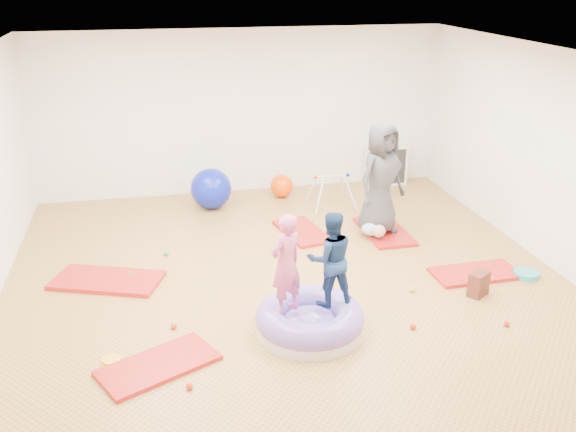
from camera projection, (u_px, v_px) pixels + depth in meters
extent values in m
cube|color=#B87F40|center=(293.00, 293.00, 7.84)|extent=(7.00, 8.00, 0.01)
cube|color=white|center=(294.00, 60.00, 6.82)|extent=(7.00, 8.00, 0.01)
cube|color=white|center=(242.00, 112.00, 10.97)|extent=(7.00, 0.01, 2.80)
cube|color=white|center=(448.00, 400.00, 3.69)|extent=(7.00, 0.01, 2.80)
cube|color=white|center=(566.00, 166.00, 8.03)|extent=(0.01, 8.00, 2.80)
cube|color=#AE1415|center=(158.00, 365.00, 6.38)|extent=(1.29, 1.03, 0.05)
cube|color=#AE1415|center=(107.00, 280.00, 8.10)|extent=(1.49, 1.11, 0.06)
cube|color=#AE1415|center=(302.00, 232.00, 9.60)|extent=(0.74, 1.17, 0.05)
cube|color=#AE1415|center=(475.00, 273.00, 8.29)|extent=(1.13, 0.59, 0.05)
cube|color=#AE1415|center=(384.00, 231.00, 9.61)|extent=(0.61, 1.21, 0.05)
cylinder|color=silver|center=(310.00, 327.00, 6.98)|extent=(1.15, 1.15, 0.13)
torus|color=#7057BC|center=(310.00, 317.00, 6.94)|extent=(1.19, 1.19, 0.31)
ellipsoid|color=#7057BC|center=(310.00, 323.00, 6.97)|extent=(0.63, 0.63, 0.28)
imported|color=#CD5389|center=(286.00, 260.00, 6.63)|extent=(0.48, 0.44, 1.11)
imported|color=navy|center=(330.00, 255.00, 6.79)|extent=(0.52, 0.41, 1.07)
imported|color=#3B3D43|center=(381.00, 179.00, 9.24)|extent=(0.96, 0.83, 1.65)
ellipsoid|color=#A4CCE1|center=(375.00, 228.00, 9.36)|extent=(0.39, 0.25, 0.23)
sphere|color=#D79F90|center=(379.00, 231.00, 9.18)|extent=(0.18, 0.18, 0.18)
sphere|color=red|center=(507.00, 323.00, 7.10)|extent=(0.07, 0.07, 0.07)
sphere|color=green|center=(166.00, 253.00, 8.84)|extent=(0.07, 0.07, 0.07)
sphere|color=red|center=(174.00, 326.00, 7.05)|extent=(0.07, 0.07, 0.07)
sphere|color=green|center=(131.00, 274.00, 8.26)|extent=(0.07, 0.07, 0.07)
sphere|color=green|center=(277.00, 245.00, 9.11)|extent=(0.07, 0.07, 0.07)
sphere|color=red|center=(189.00, 386.00, 6.04)|extent=(0.07, 0.07, 0.07)
sphere|color=red|center=(413.00, 326.00, 7.05)|extent=(0.07, 0.07, 0.07)
sphere|color=yellow|center=(412.00, 289.00, 7.85)|extent=(0.07, 0.07, 0.07)
sphere|color=#0D1AA8|center=(211.00, 189.00, 10.49)|extent=(0.67, 0.67, 0.67)
sphere|color=#FF4800|center=(282.00, 186.00, 11.05)|extent=(0.40, 0.40, 0.40)
cylinder|color=silver|center=(320.00, 196.00, 10.27)|extent=(0.21, 0.21, 0.56)
cylinder|color=silver|center=(312.00, 187.00, 10.70)|extent=(0.21, 0.21, 0.56)
cylinder|color=silver|center=(351.00, 194.00, 10.38)|extent=(0.21, 0.21, 0.56)
cylinder|color=silver|center=(342.00, 185.00, 10.81)|extent=(0.21, 0.21, 0.56)
cylinder|color=silver|center=(332.00, 176.00, 10.45)|extent=(0.54, 0.03, 0.03)
sphere|color=red|center=(316.00, 177.00, 10.40)|extent=(0.06, 0.06, 0.06)
sphere|color=#0D1AA8|center=(347.00, 175.00, 10.51)|extent=(0.06, 0.06, 0.06)
cube|color=silver|center=(385.00, 164.00, 11.68)|extent=(0.73, 0.36, 0.73)
cube|color=#252525|center=(389.00, 167.00, 11.52)|extent=(0.63, 0.02, 0.63)
cube|color=silver|center=(386.00, 165.00, 11.63)|extent=(0.02, 0.25, 0.65)
cube|color=silver|center=(386.00, 165.00, 11.63)|extent=(0.65, 0.25, 0.02)
cylinder|color=teal|center=(526.00, 274.00, 8.24)|extent=(0.32, 0.32, 0.07)
cube|color=maroon|center=(479.00, 284.00, 7.73)|extent=(0.31, 0.28, 0.30)
cylinder|color=yellow|center=(111.00, 360.00, 6.48)|extent=(0.19, 0.19, 0.03)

